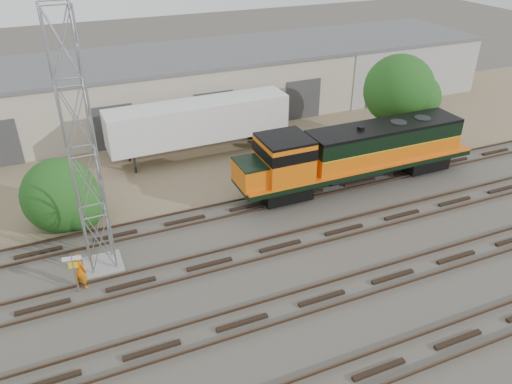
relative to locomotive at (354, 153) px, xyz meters
name	(u,v)px	position (x,y,z in m)	size (l,w,h in m)	color
ground	(293,263)	(-7.35, -6.00, -2.28)	(140.00, 140.00, 0.00)	#47423A
dirt_strip	(203,150)	(-7.35, 9.00, -2.27)	(80.00, 16.00, 0.02)	#726047
tracks	(322,298)	(-7.35, -9.00, -2.20)	(80.00, 20.40, 0.28)	black
warehouse	(173,86)	(-7.31, 16.98, 0.37)	(58.40, 10.40, 5.30)	#BCB09C
locomotive	(354,153)	(0.00, 0.00, 0.00)	(16.45, 2.89, 3.95)	black
signal_tower	(83,156)	(-16.35, -2.46, 3.94)	(1.88, 1.88, 12.75)	gray
sign_post	(74,267)	(-17.72, -3.97, -0.81)	(0.86, 0.19, 2.11)	gray
worker	(80,271)	(-17.50, -3.70, -1.30)	(0.71, 0.47, 1.95)	orange
semi_trailer	(203,122)	(-7.40, 8.39, 0.26)	(13.17, 2.87, 4.04)	silver
dumpster_blue	(414,103)	(12.77, 9.68, -1.53)	(1.60, 1.50, 1.50)	#171697
dumpster_red	(422,99)	(14.11, 10.29, -1.58)	(1.50, 1.40, 1.40)	maroon
tree_mid	(65,198)	(-17.53, 2.35, -0.52)	(4.47, 4.25, 4.25)	#382619
tree_east	(403,92)	(6.65, 4.13, 1.95)	(5.39, 5.14, 6.93)	#382619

